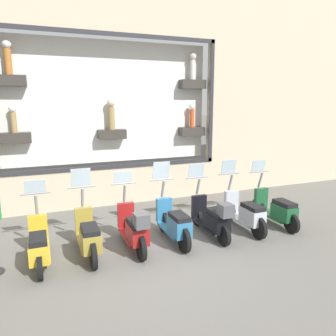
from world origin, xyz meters
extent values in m
plane|color=#66635E|center=(0.00, 0.00, 0.00)|extent=(120.00, 120.00, 0.00)
cube|color=beige|center=(3.60, 0.00, 0.57)|extent=(0.40, 6.52, 1.14)
cube|color=#2D2D33|center=(3.39, 0.00, 4.95)|extent=(0.04, 6.52, 0.12)
cube|color=#2D2D33|center=(3.39, 0.00, 1.20)|extent=(0.04, 6.52, 0.12)
cube|color=#2D2D33|center=(3.39, -3.20, 3.08)|extent=(0.04, 0.12, 3.87)
cube|color=silver|center=(3.95, 0.00, 3.08)|extent=(0.04, 6.28, 3.63)
cube|color=#38332D|center=(3.73, -2.68, 3.66)|extent=(0.36, 0.82, 0.28)
cylinder|color=silver|center=(3.73, -2.68, 4.10)|extent=(0.17, 0.17, 0.61)
sphere|color=beige|center=(3.73, -2.68, 4.51)|extent=(0.22, 0.22, 0.22)
cube|color=#38332D|center=(3.73, 2.68, 3.66)|extent=(0.36, 0.82, 0.28)
cylinder|color=#B26B2D|center=(3.73, 2.68, 4.13)|extent=(0.18, 0.18, 0.66)
sphere|color=white|center=(3.73, 2.68, 4.58)|extent=(0.24, 0.24, 0.24)
cube|color=#38332D|center=(3.73, -2.68, 2.14)|extent=(0.36, 0.82, 0.28)
cylinder|color=#CC4C23|center=(3.73, -2.68, 2.56)|extent=(0.16, 0.16, 0.56)
sphere|color=white|center=(3.73, -2.68, 2.94)|extent=(0.20, 0.20, 0.20)
cube|color=#38332D|center=(3.73, 0.00, 2.14)|extent=(0.36, 0.82, 0.28)
cylinder|color=#9E7F4C|center=(3.73, 0.00, 2.62)|extent=(0.19, 0.19, 0.68)
sphere|color=beige|center=(3.73, 0.00, 3.08)|extent=(0.24, 0.24, 0.24)
cube|color=#38332D|center=(3.73, 2.68, 2.14)|extent=(0.36, 0.82, 0.28)
cylinder|color=#9E7F4C|center=(3.73, 2.68, 2.55)|extent=(0.15, 0.15, 0.55)
sphere|color=white|center=(3.73, 2.68, 2.93)|extent=(0.20, 0.20, 0.20)
cylinder|color=black|center=(0.99, -3.41, 0.24)|extent=(0.48, 0.09, 0.48)
cylinder|color=black|center=(-0.32, -3.41, 0.24)|extent=(0.48, 0.09, 0.48)
cube|color=#19512D|center=(0.34, -3.41, 0.23)|extent=(1.02, 0.38, 0.06)
cube|color=#19512D|center=(-0.04, -3.41, 0.44)|extent=(0.61, 0.35, 0.36)
cube|color=black|center=(-0.04, -3.41, 0.67)|extent=(0.58, 0.31, 0.10)
cube|color=#19512D|center=(0.88, -3.41, 0.54)|extent=(0.12, 0.37, 0.56)
cylinder|color=gray|center=(0.95, -3.41, 1.03)|extent=(0.20, 0.06, 0.45)
cylinder|color=gray|center=(1.02, -3.41, 1.25)|extent=(0.04, 0.61, 0.04)
cube|color=silver|center=(1.06, -3.41, 1.41)|extent=(0.08, 0.42, 0.32)
cylinder|color=black|center=(0.98, -2.47, 0.26)|extent=(0.53, 0.09, 0.53)
cylinder|color=black|center=(-0.30, -2.47, 0.26)|extent=(0.53, 0.09, 0.53)
cube|color=#B7BCC6|center=(0.34, -2.47, 0.25)|extent=(1.02, 0.38, 0.06)
cube|color=#B7BCC6|center=(-0.04, -2.47, 0.46)|extent=(0.61, 0.35, 0.36)
cube|color=black|center=(-0.04, -2.47, 0.69)|extent=(0.58, 0.31, 0.10)
cube|color=#B7BCC6|center=(0.88, -2.47, 0.56)|extent=(0.12, 0.37, 0.56)
cylinder|color=gray|center=(0.95, -2.47, 1.05)|extent=(0.20, 0.06, 0.45)
cylinder|color=gray|center=(1.02, -2.47, 1.27)|extent=(0.04, 0.61, 0.04)
cube|color=silver|center=(1.06, -2.47, 1.45)|extent=(0.09, 0.42, 0.37)
cylinder|color=black|center=(0.99, -1.53, 0.24)|extent=(0.48, 0.09, 0.48)
cylinder|color=black|center=(-0.32, -1.53, 0.24)|extent=(0.48, 0.09, 0.48)
cube|color=black|center=(0.34, -1.53, 0.23)|extent=(1.02, 0.39, 0.06)
cube|color=black|center=(-0.04, -1.53, 0.44)|extent=(0.61, 0.35, 0.36)
cube|color=black|center=(-0.04, -1.53, 0.67)|extent=(0.58, 0.31, 0.10)
cube|color=black|center=(0.88, -1.53, 0.54)|extent=(0.12, 0.37, 0.56)
cylinder|color=gray|center=(0.95, -1.53, 1.03)|extent=(0.20, 0.06, 0.45)
cylinder|color=gray|center=(1.02, -1.53, 1.25)|extent=(0.04, 0.60, 0.04)
cube|color=silver|center=(1.06, -1.53, 1.42)|extent=(0.09, 0.42, 0.34)
cube|color=#4C4C51|center=(-0.37, -1.53, 0.83)|extent=(0.28, 0.28, 0.28)
cylinder|color=black|center=(0.97, -0.59, 0.28)|extent=(0.55, 0.09, 0.55)
cylinder|color=black|center=(-0.29, -0.59, 0.28)|extent=(0.55, 0.09, 0.55)
cube|color=teal|center=(0.34, -0.59, 0.26)|extent=(1.02, 0.39, 0.06)
cube|color=teal|center=(-0.04, -0.59, 0.47)|extent=(0.61, 0.35, 0.36)
cube|color=black|center=(-0.04, -0.59, 0.70)|extent=(0.58, 0.31, 0.10)
cube|color=teal|center=(0.88, -0.59, 0.57)|extent=(0.12, 0.37, 0.56)
cylinder|color=gray|center=(0.95, -0.59, 1.07)|extent=(0.20, 0.06, 0.45)
cylinder|color=gray|center=(1.02, -0.59, 1.28)|extent=(0.04, 0.60, 0.04)
cube|color=silver|center=(1.06, -0.59, 1.50)|extent=(0.11, 0.42, 0.43)
cylinder|color=black|center=(0.98, 0.35, 0.27)|extent=(0.53, 0.09, 0.53)
cylinder|color=black|center=(-0.30, 0.35, 0.27)|extent=(0.53, 0.09, 0.53)
cube|color=maroon|center=(0.34, 0.35, 0.25)|extent=(1.02, 0.39, 0.06)
cube|color=maroon|center=(-0.04, 0.35, 0.46)|extent=(0.61, 0.35, 0.36)
cube|color=black|center=(-0.04, 0.35, 0.69)|extent=(0.58, 0.31, 0.10)
cube|color=maroon|center=(0.88, 0.35, 0.56)|extent=(0.12, 0.37, 0.56)
cylinder|color=gray|center=(0.95, 0.35, 1.06)|extent=(0.20, 0.06, 0.45)
cylinder|color=gray|center=(1.02, 0.35, 1.27)|extent=(0.04, 0.60, 0.04)
cube|color=silver|center=(1.06, 0.35, 1.42)|extent=(0.08, 0.42, 0.29)
cube|color=#4C4C51|center=(-0.35, 0.35, 0.85)|extent=(0.28, 0.28, 0.28)
cylinder|color=black|center=(0.97, 1.29, 0.27)|extent=(0.54, 0.09, 0.54)
cylinder|color=black|center=(-0.30, 1.29, 0.27)|extent=(0.54, 0.09, 0.54)
cube|color=olive|center=(0.34, 1.29, 0.26)|extent=(1.02, 0.38, 0.06)
cube|color=olive|center=(-0.04, 1.29, 0.47)|extent=(0.61, 0.35, 0.36)
cube|color=black|center=(-0.04, 1.29, 0.70)|extent=(0.58, 0.31, 0.10)
cube|color=olive|center=(0.88, 1.29, 0.57)|extent=(0.12, 0.37, 0.56)
cylinder|color=gray|center=(0.95, 1.29, 1.06)|extent=(0.20, 0.06, 0.45)
cylinder|color=gray|center=(1.02, 1.29, 1.27)|extent=(0.04, 0.60, 0.04)
cube|color=silver|center=(1.06, 1.29, 1.48)|extent=(0.10, 0.42, 0.41)
cylinder|color=black|center=(1.01, 2.23, 0.22)|extent=(0.44, 0.09, 0.44)
cylinder|color=black|center=(-0.34, 2.23, 0.22)|extent=(0.44, 0.09, 0.44)
cube|color=gold|center=(0.34, 2.23, 0.21)|extent=(1.02, 0.38, 0.06)
cube|color=gold|center=(-0.04, 2.23, 0.42)|extent=(0.61, 0.35, 0.36)
cube|color=black|center=(-0.04, 2.23, 0.65)|extent=(0.58, 0.31, 0.10)
cube|color=gold|center=(0.88, 2.23, 0.52)|extent=(0.12, 0.37, 0.56)
cylinder|color=gray|center=(0.95, 2.23, 1.01)|extent=(0.20, 0.06, 0.45)
cylinder|color=gray|center=(1.02, 2.23, 1.23)|extent=(0.04, 0.61, 0.04)
cube|color=silver|center=(1.06, 2.23, 1.37)|extent=(0.08, 0.42, 0.28)
camera|label=1|loc=(-6.12, 2.08, 3.11)|focal=35.00mm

